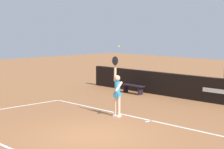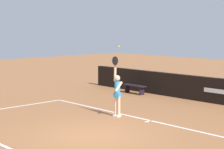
# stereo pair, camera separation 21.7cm
# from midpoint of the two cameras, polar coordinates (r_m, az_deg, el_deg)

# --- Properties ---
(ground_plane) EXTENTS (60.00, 60.00, 0.00)m
(ground_plane) POSITION_cam_midpoint_polar(r_m,az_deg,el_deg) (12.44, -2.34, -8.92)
(ground_plane) COLOR #9B623A
(court_lines) EXTENTS (11.51, 5.53, 0.00)m
(court_lines) POSITION_cam_midpoint_polar(r_m,az_deg,el_deg) (12.51, -1.96, -8.82)
(court_lines) COLOR white
(court_lines) RESTS_ON ground
(back_wall) EXTENTS (16.19, 0.28, 1.15)m
(back_wall) POSITION_cam_midpoint_polar(r_m,az_deg,el_deg) (18.00, 15.90, -2.39)
(back_wall) COLOR black
(back_wall) RESTS_ON ground
(tennis_player) EXTENTS (0.46, 0.45, 2.33)m
(tennis_player) POSITION_cam_midpoint_polar(r_m,az_deg,el_deg) (14.77, 1.19, -2.61)
(tennis_player) COLOR beige
(tennis_player) RESTS_ON ground
(tennis_ball) EXTENTS (0.07, 0.07, 0.07)m
(tennis_ball) POSITION_cam_midpoint_polar(r_m,az_deg,el_deg) (14.66, 1.45, 4.15)
(tennis_ball) COLOR #CDDC2C
(courtside_bench_near) EXTENTS (1.41, 0.39, 0.45)m
(courtside_bench_near) POSITION_cam_midpoint_polar(r_m,az_deg,el_deg) (20.11, 3.63, -1.87)
(courtside_bench_near) COLOR black
(courtside_bench_near) RESTS_ON ground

